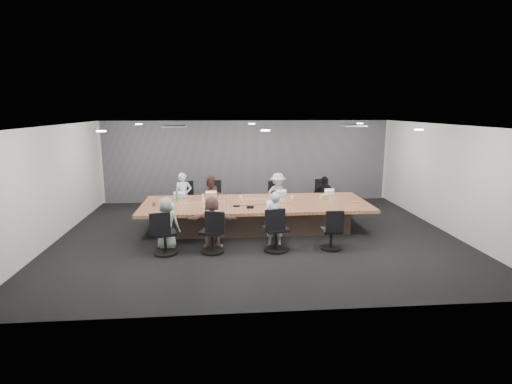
{
  "coord_description": "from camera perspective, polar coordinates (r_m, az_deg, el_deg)",
  "views": [
    {
      "loc": [
        -0.88,
        -9.83,
        3.2
      ],
      "look_at": [
        0.0,
        0.4,
        1.05
      ],
      "focal_mm": 28.0,
      "sensor_mm": 36.0,
      "label": 1
    }
  ],
  "objects": [
    {
      "name": "wall_right",
      "position": [
        11.59,
        25.66,
        1.72
      ],
      "size": [
        0.0,
        8.0,
        2.8
      ],
      "primitive_type": "cube",
      "rotation": [
        1.57,
        0.0,
        -1.57
      ],
      "color": "beige",
      "rests_on": "ground"
    },
    {
      "name": "person_1",
      "position": [
        11.96,
        -6.24,
        -0.65
      ],
      "size": [
        0.63,
        0.5,
        1.26
      ],
      "primitive_type": "imported",
      "rotation": [
        0.0,
        0.0,
        6.32
      ],
      "color": "#4D2F2C",
      "rests_on": "ground"
    },
    {
      "name": "ceiling",
      "position": [
        9.87,
        0.2,
        9.51
      ],
      "size": [
        10.0,
        8.0,
        0.0
      ],
      "primitive_type": "cube",
      "color": "white",
      "rests_on": "wall_back"
    },
    {
      "name": "wall_left",
      "position": [
        10.81,
        -27.25,
        0.92
      ],
      "size": [
        0.0,
        8.0,
        2.8
      ],
      "primitive_type": "cube",
      "rotation": [
        1.57,
        0.0,
        1.57
      ],
      "color": "beige",
      "rests_on": "ground"
    },
    {
      "name": "chair_3",
      "position": [
        12.72,
        9.2,
        -0.94
      ],
      "size": [
        0.72,
        0.72,
        0.84
      ],
      "primitive_type": null,
      "rotation": [
        0.0,
        0.0,
        3.47
      ],
      "color": "black",
      "rests_on": "ground"
    },
    {
      "name": "stapler",
      "position": [
        10.03,
        -0.83,
        -2.17
      ],
      "size": [
        0.18,
        0.06,
        0.07
      ],
      "primitive_type": "cube",
      "rotation": [
        0.0,
        0.0,
        0.09
      ],
      "color": "black",
      "rests_on": "conference_table"
    },
    {
      "name": "mug_brown",
      "position": [
        10.61,
        -14.4,
        -1.68
      ],
      "size": [
        0.11,
        0.11,
        0.1
      ],
      "primitive_type": "cylinder",
      "rotation": [
        0.0,
        0.0,
        0.35
      ],
      "color": "brown",
      "rests_on": "conference_table"
    },
    {
      "name": "person_3",
      "position": [
        12.35,
        9.62,
        -0.5
      ],
      "size": [
        0.73,
        0.36,
        1.2
      ],
      "primitive_type": "imported",
      "rotation": [
        0.0,
        0.0,
        6.19
      ],
      "color": "black",
      "rests_on": "ground"
    },
    {
      "name": "wall_front",
      "position": [
        6.16,
        3.52,
        -5.17
      ],
      "size": [
        10.0,
        0.0,
        2.8
      ],
      "primitive_type": "cube",
      "rotation": [
        -1.57,
        0.0,
        0.0
      ],
      "color": "beige",
      "rests_on": "ground"
    },
    {
      "name": "chair_2",
      "position": [
        12.46,
        2.89,
        -1.3
      ],
      "size": [
        0.56,
        0.56,
        0.74
      ],
      "primitive_type": null,
      "rotation": [
        0.0,
        0.0,
        3.01
      ],
      "color": "black",
      "rests_on": "ground"
    },
    {
      "name": "canvas_bag",
      "position": [
        11.19,
        9.69,
        -0.68
      ],
      "size": [
        0.29,
        0.26,
        0.13
      ],
      "primitive_type": "cube",
      "rotation": [
        0.0,
        0.0,
        0.5
      ],
      "color": "tan",
      "rests_on": "conference_table"
    },
    {
      "name": "laptop_0",
      "position": [
        11.45,
        -10.59,
        -0.73
      ],
      "size": [
        0.37,
        0.29,
        0.02
      ],
      "primitive_type": "cube",
      "rotation": [
        0.0,
        0.0,
        3.32
      ],
      "color": "#B2B2B7",
      "rests_on": "conference_table"
    },
    {
      "name": "chair_6",
      "position": [
        9.14,
        2.88,
        -5.8
      ],
      "size": [
        0.71,
        0.71,
        0.87
      ],
      "primitive_type": null,
      "rotation": [
        0.0,
        0.0,
        0.25
      ],
      "color": "black",
      "rests_on": "ground"
    },
    {
      "name": "wall_back",
      "position": [
        13.97,
        -1.27,
        4.42
      ],
      "size": [
        10.0,
        0.0,
        2.8
      ],
      "primitive_type": "cube",
      "rotation": [
        1.57,
        0.0,
        0.0
      ],
      "color": "beige",
      "rests_on": "ground"
    },
    {
      "name": "cup_white_far",
      "position": [
        11.1,
        -2.19,
        -0.74
      ],
      "size": [
        0.09,
        0.09,
        0.09
      ],
      "primitive_type": "cylinder",
      "rotation": [
        0.0,
        0.0,
        -0.28
      ],
      "color": "white",
      "rests_on": "conference_table"
    },
    {
      "name": "curtain",
      "position": [
        13.89,
        -1.25,
        4.38
      ],
      "size": [
        9.8,
        0.04,
        2.8
      ],
      "primitive_type": "cube",
      "color": "slate",
      "rests_on": "ground"
    },
    {
      "name": "person_5",
      "position": [
        9.34,
        -6.27,
        -4.28
      ],
      "size": [
        1.16,
        0.4,
        1.24
      ],
      "primitive_type": "imported",
      "rotation": [
        0.0,
        0.0,
        3.11
      ],
      "color": "brown",
      "rests_on": "ground"
    },
    {
      "name": "chair_0",
      "position": [
        12.4,
        -10.14,
        -1.36
      ],
      "size": [
        0.65,
        0.65,
        0.82
      ],
      "primitive_type": null,
      "rotation": [
        0.0,
        0.0,
        3.33
      ],
      "color": "black",
      "rests_on": "ground"
    },
    {
      "name": "laptop_5",
      "position": [
        9.84,
        -6.22,
        -2.66
      ],
      "size": [
        0.36,
        0.29,
        0.02
      ],
      "primitive_type": "cube",
      "rotation": [
        0.0,
        0.0,
        -0.25
      ],
      "color": "#B2B2B7",
      "rests_on": "conference_table"
    },
    {
      "name": "person_4",
      "position": [
        9.43,
        -12.66,
        -4.38
      ],
      "size": [
        0.67,
        0.52,
        1.23
      ],
      "primitive_type": "imported",
      "rotation": [
        0.0,
        0.0,
        2.9
      ],
      "color": "gray",
      "rests_on": "ground"
    },
    {
      "name": "bottle_green_left",
      "position": [
        11.02,
        -11.21,
        -0.57
      ],
      "size": [
        0.09,
        0.09,
        0.27
      ],
      "primitive_type": "cylinder",
      "rotation": [
        0.0,
        0.0,
        0.21
      ],
      "color": "#489F47",
      "rests_on": "conference_table"
    },
    {
      "name": "laptop_6",
      "position": [
        9.91,
        2.2,
        -2.5
      ],
      "size": [
        0.35,
        0.27,
        0.02
      ],
      "primitive_type": "cube",
      "rotation": [
        0.0,
        0.0,
        0.21
      ],
      "color": "#B2B2B7",
      "rests_on": "conference_table"
    },
    {
      "name": "laptop_2",
      "position": [
        11.51,
        3.51,
        -0.48
      ],
      "size": [
        0.31,
        0.21,
        0.02
      ],
      "primitive_type": "cube",
      "rotation": [
        0.0,
        0.0,
        3.14
      ],
      "color": "#B2B2B7",
      "rests_on": "conference_table"
    },
    {
      "name": "person_6",
      "position": [
        9.41,
        2.61,
        -3.9
      ],
      "size": [
        0.48,
        0.31,
        1.3
      ],
      "primitive_type": "imported",
      "rotation": [
        0.0,
        0.0,
        3.14
      ],
      "color": "#A7A8B4",
      "rests_on": "ground"
    },
    {
      "name": "mic_left",
      "position": [
        10.24,
        -2.8,
        -1.99
      ],
      "size": [
        0.18,
        0.14,
        0.03
      ],
      "primitive_type": "cube",
      "rotation": [
        0.0,
        0.0,
        -0.23
      ],
      "color": "black",
      "rests_on": "conference_table"
    },
    {
      "name": "laptop_3",
      "position": [
        11.8,
        10.3,
        -0.35
      ],
      "size": [
        0.31,
        0.22,
        0.02
      ],
      "primitive_type": "cube",
      "rotation": [
        0.0,
        0.0,
        3.24
      ],
      "color": "#B2B2B7",
      "rests_on": "conference_table"
    },
    {
      "name": "bottle_green_right",
      "position": [
        10.21,
        2.44,
        -1.45
      ],
      "size": [
        0.07,
        0.07,
        0.23
      ],
      "primitive_type": "cylinder",
      "rotation": [
        0.0,
        0.0,
        0.06
      ],
      "color": "#489F47",
      "rests_on": "conference_table"
    },
    {
      "name": "conference_table",
      "position": [
        10.73,
        -0.05,
        -3.28
      ],
      "size": [
        6.0,
        2.2,
        0.74
      ],
      "color": "#48362C",
      "rests_on": "ground"
    },
    {
      "name": "person_0",
      "position": [
        12.0,
        -10.33,
        -0.51
      ],
      "size": [
        0.53,
        0.38,
        1.35
      ],
      "primitive_type": "imported",
      "rotation": [
        0.0,
        0.0,
        6.41
      ],
      "color": "silver",
      "rests_on": "ground"
    },
    {
      "name": "chair_4",
      "position": [
        9.16,
        -12.89,
        -6.21
      ],
      "size": [
        0.68,
        0.68,
        0.82
      ],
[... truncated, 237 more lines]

